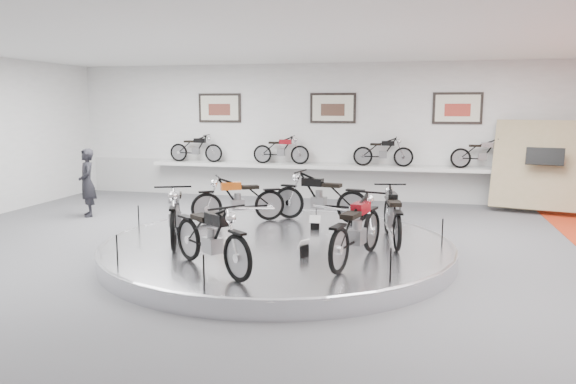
% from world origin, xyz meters
% --- Properties ---
extents(floor, '(16.00, 16.00, 0.00)m').
position_xyz_m(floor, '(0.00, 0.00, 0.00)').
color(floor, '#555557').
rests_on(floor, ground).
extents(ceiling, '(16.00, 16.00, 0.00)m').
position_xyz_m(ceiling, '(0.00, 0.00, 4.00)').
color(ceiling, white).
rests_on(ceiling, wall_back).
extents(wall_back, '(16.00, 0.00, 16.00)m').
position_xyz_m(wall_back, '(0.00, 7.00, 2.00)').
color(wall_back, white).
rests_on(wall_back, floor).
extents(dado_band, '(15.68, 0.04, 1.10)m').
position_xyz_m(dado_band, '(0.00, 6.98, 0.55)').
color(dado_band, '#BCBCBA').
rests_on(dado_band, floor).
extents(display_platform, '(6.40, 6.40, 0.30)m').
position_xyz_m(display_platform, '(0.00, 0.30, 0.15)').
color(display_platform, silver).
rests_on(display_platform, floor).
extents(platform_rim, '(6.40, 6.40, 0.10)m').
position_xyz_m(platform_rim, '(0.00, 0.30, 0.27)').
color(platform_rim, '#B2B2BA').
rests_on(platform_rim, display_platform).
extents(shelf, '(11.00, 0.55, 0.10)m').
position_xyz_m(shelf, '(0.00, 6.70, 1.00)').
color(shelf, silver).
rests_on(shelf, wall_back).
extents(poster_left, '(1.35, 0.06, 0.88)m').
position_xyz_m(poster_left, '(-3.50, 6.96, 2.70)').
color(poster_left, beige).
rests_on(poster_left, wall_back).
extents(poster_center, '(1.35, 0.06, 0.88)m').
position_xyz_m(poster_center, '(0.00, 6.96, 2.70)').
color(poster_center, beige).
rests_on(poster_center, wall_back).
extents(poster_right, '(1.35, 0.06, 0.88)m').
position_xyz_m(poster_right, '(3.50, 6.96, 2.70)').
color(poster_right, beige).
rests_on(poster_right, wall_back).
extents(display_panel, '(2.56, 1.52, 2.30)m').
position_xyz_m(display_panel, '(5.60, 6.10, 1.25)').
color(display_panel, tan).
rests_on(display_panel, floor).
extents(shelf_bike_a, '(1.22, 0.43, 0.73)m').
position_xyz_m(shelf_bike_a, '(-4.20, 6.70, 1.42)').
color(shelf_bike_a, black).
rests_on(shelf_bike_a, shelf).
extents(shelf_bike_b, '(1.22, 0.43, 0.73)m').
position_xyz_m(shelf_bike_b, '(-1.50, 6.70, 1.42)').
color(shelf_bike_b, maroon).
rests_on(shelf_bike_b, shelf).
extents(shelf_bike_c, '(1.22, 0.43, 0.73)m').
position_xyz_m(shelf_bike_c, '(1.50, 6.70, 1.42)').
color(shelf_bike_c, black).
rests_on(shelf_bike_c, shelf).
extents(shelf_bike_d, '(1.22, 0.43, 0.73)m').
position_xyz_m(shelf_bike_d, '(4.20, 6.70, 1.42)').
color(shelf_bike_d, '#ABAAB0').
rests_on(shelf_bike_d, shelf).
extents(bike_a, '(0.91, 1.82, 1.02)m').
position_xyz_m(bike_a, '(2.05, 0.74, 0.81)').
color(bike_a, black).
rests_on(bike_a, display_platform).
extents(bike_b, '(1.93, 0.99, 1.08)m').
position_xyz_m(bike_b, '(0.45, 2.23, 0.84)').
color(bike_b, black).
rests_on(bike_b, display_platform).
extents(bike_c, '(1.80, 1.37, 1.01)m').
position_xyz_m(bike_c, '(-1.22, 1.76, 0.81)').
color(bike_c, '#C35113').
rests_on(bike_c, display_platform).
extents(bike_d, '(1.30, 1.98, 1.10)m').
position_xyz_m(bike_d, '(-1.83, -0.12, 0.85)').
color(bike_d, '#ABAAB0').
rests_on(bike_d, display_platform).
extents(bike_e, '(1.79, 1.61, 1.05)m').
position_xyz_m(bike_e, '(-0.51, -1.74, 0.83)').
color(bike_e, black).
rests_on(bike_e, display_platform).
extents(bike_f, '(1.09, 1.95, 1.09)m').
position_xyz_m(bike_f, '(1.56, -0.78, 0.84)').
color(bike_f, maroon).
rests_on(bike_f, display_platform).
extents(visitor, '(0.71, 0.74, 1.71)m').
position_xyz_m(visitor, '(-5.61, 2.97, 0.86)').
color(visitor, black).
rests_on(visitor, floor).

